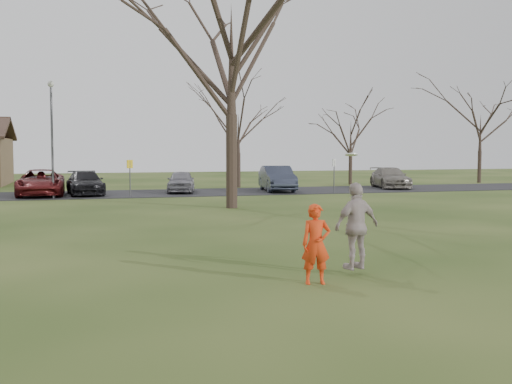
% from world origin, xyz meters
% --- Properties ---
extents(ground, '(120.00, 120.00, 0.00)m').
position_xyz_m(ground, '(0.00, 0.00, 0.00)').
color(ground, '#1E380F').
rests_on(ground, ground).
extents(parking_strip, '(62.00, 6.50, 0.04)m').
position_xyz_m(parking_strip, '(0.00, 25.00, 0.02)').
color(parking_strip, black).
rests_on(parking_strip, ground).
extents(player_defender, '(0.63, 0.47, 1.57)m').
position_xyz_m(player_defender, '(-0.06, -0.47, 0.78)').
color(player_defender, red).
rests_on(player_defender, ground).
extents(car_2, '(2.52, 5.37, 1.49)m').
position_xyz_m(car_2, '(-6.75, 24.49, 0.78)').
color(car_2, '#591416').
rests_on(car_2, parking_strip).
extents(car_3, '(2.34, 4.86, 1.37)m').
position_xyz_m(car_3, '(-4.35, 24.70, 0.72)').
color(car_3, black).
rests_on(car_3, parking_strip).
extents(car_4, '(2.31, 4.16, 1.34)m').
position_xyz_m(car_4, '(1.26, 25.01, 0.71)').
color(car_4, gray).
rests_on(car_4, parking_strip).
extents(car_5, '(2.26, 4.98, 1.59)m').
position_xyz_m(car_5, '(7.23, 24.50, 0.83)').
color(car_5, '#2F3446').
rests_on(car_5, parking_strip).
extents(car_7, '(2.95, 5.09, 1.39)m').
position_xyz_m(car_7, '(15.61, 25.45, 0.73)').
color(car_7, gray).
rests_on(car_7, parking_strip).
extents(catching_play, '(1.14, 0.70, 2.44)m').
position_xyz_m(catching_play, '(1.06, 0.08, 1.04)').
color(catching_play, '#B1A19F').
rests_on(catching_play, ground).
extents(lamp_post, '(0.34, 0.34, 6.27)m').
position_xyz_m(lamp_post, '(-6.00, 22.50, 3.97)').
color(lamp_post, '#47474C').
rests_on(lamp_post, ground).
extents(sign_yellow, '(0.35, 0.35, 2.08)m').
position_xyz_m(sign_yellow, '(-2.00, 22.00, 1.45)').
color(sign_yellow, '#47474C').
rests_on(sign_yellow, ground).
extents(sign_white, '(0.35, 0.35, 2.08)m').
position_xyz_m(sign_white, '(10.00, 22.00, 1.45)').
color(sign_white, '#47474C').
rests_on(sign_white, ground).
extents(big_tree, '(9.00, 9.00, 14.00)m').
position_xyz_m(big_tree, '(2.00, 15.00, 7.00)').
color(big_tree, '#352821').
rests_on(big_tree, ground).
extents(small_tree_row, '(55.00, 5.90, 8.50)m').
position_xyz_m(small_tree_row, '(4.38, 30.06, 3.89)').
color(small_tree_row, '#352821').
rests_on(small_tree_row, ground).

